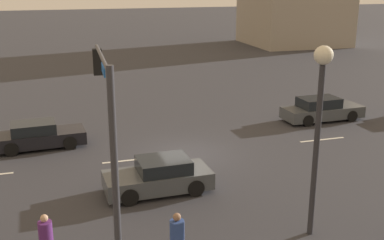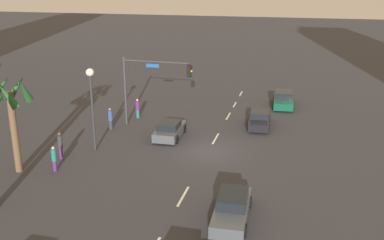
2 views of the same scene
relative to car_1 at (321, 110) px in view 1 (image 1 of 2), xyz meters
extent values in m
plane|color=#333338|center=(8.90, 3.08, -0.62)|extent=(220.00, 220.00, 0.00)
cube|color=silver|center=(1.79, 3.08, -0.61)|extent=(2.47, 0.14, 0.01)
cube|color=silver|center=(11.53, 3.08, -0.61)|extent=(2.45, 0.14, 0.01)
cube|color=#474C51|center=(-0.07, 0.00, -0.14)|extent=(4.67, 1.81, 0.64)
cube|color=black|center=(0.21, 0.01, 0.45)|extent=(2.26, 1.53, 0.54)
cylinder|color=black|center=(-1.47, -0.83, -0.30)|extent=(0.65, 0.24, 0.64)
cylinder|color=black|center=(-1.53, 0.73, -0.30)|extent=(0.65, 0.24, 0.64)
cylinder|color=black|center=(1.39, -0.73, -0.30)|extent=(0.65, 0.24, 0.64)
cylinder|color=black|center=(1.33, 0.83, -0.30)|extent=(0.65, 0.24, 0.64)
cube|color=black|center=(15.34, 0.12, -0.15)|extent=(4.30, 1.90, 0.61)
cube|color=black|center=(15.59, 0.13, 0.40)|extent=(2.10, 1.57, 0.50)
cylinder|color=black|center=(14.08, -0.73, -0.30)|extent=(0.65, 0.26, 0.64)
cylinder|color=black|center=(13.99, 0.82, -0.30)|extent=(0.65, 0.26, 0.64)
cylinder|color=black|center=(16.69, -0.58, -0.30)|extent=(0.65, 0.26, 0.64)
cylinder|color=black|center=(16.60, 0.97, -0.30)|extent=(0.65, 0.26, 0.64)
cube|color=#474C51|center=(11.07, 6.61, -0.13)|extent=(4.05, 1.83, 0.65)
cube|color=black|center=(10.83, 6.60, 0.44)|extent=(1.96, 1.57, 0.50)
cylinder|color=black|center=(12.29, 7.46, -0.30)|extent=(0.65, 0.24, 0.64)
cylinder|color=black|center=(12.33, 5.82, -0.30)|extent=(0.65, 0.24, 0.64)
cylinder|color=black|center=(9.81, 7.40, -0.30)|extent=(0.65, 0.24, 0.64)
cylinder|color=black|center=(9.85, 5.76, -0.30)|extent=(0.65, 0.24, 0.64)
cylinder|color=#38383D|center=(13.22, 11.07, 2.25)|extent=(0.20, 0.20, 5.73)
cylinder|color=#38383D|center=(13.09, 8.31, 4.86)|extent=(0.38, 5.53, 0.12)
cube|color=black|center=(12.96, 5.55, 4.28)|extent=(0.33, 0.33, 0.95)
sphere|color=#360503|center=(12.95, 5.37, 4.58)|extent=(0.20, 0.20, 0.20)
sphere|color=orange|center=(12.95, 5.37, 4.28)|extent=(0.20, 0.20, 0.20)
sphere|color=black|center=(12.95, 5.37, 3.98)|extent=(0.20, 0.20, 0.20)
cube|color=#1959B2|center=(13.10, 8.58, 4.54)|extent=(0.09, 1.10, 0.28)
cylinder|color=#2D2D33|center=(7.14, 11.07, 2.09)|extent=(0.18, 0.18, 5.42)
sphere|color=#F2EACC|center=(7.14, 11.07, 5.08)|extent=(0.56, 0.56, 0.56)
cylinder|color=#59266B|center=(15.13, 10.77, 0.50)|extent=(0.54, 0.54, 0.79)
sphere|color=tan|center=(15.13, 10.77, 1.00)|extent=(0.21, 0.21, 0.21)
cylinder|color=#2D478C|center=(11.73, 11.86, 0.55)|extent=(0.52, 0.52, 0.82)
sphere|color=#8C664C|center=(11.73, 11.86, 1.07)|extent=(0.22, 0.22, 0.22)
camera|label=1|loc=(14.69, 23.00, 7.20)|focal=44.87mm
camera|label=2|loc=(-20.42, -2.90, 11.40)|focal=41.93mm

